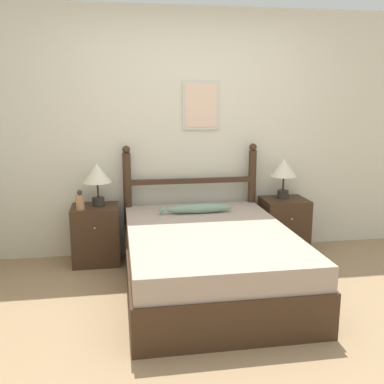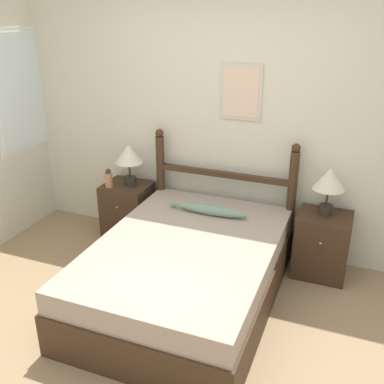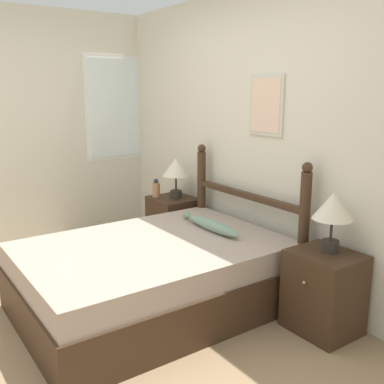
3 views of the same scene
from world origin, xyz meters
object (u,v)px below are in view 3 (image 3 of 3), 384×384
table_lamp_left (176,169)px  bottle (156,189)px  nightstand_right (324,292)px  table_lamp_right (333,209)px  nightstand_left (173,224)px  fish_pillow (211,225)px  bed (153,276)px

table_lamp_left → bottle: 0.31m
nightstand_right → table_lamp_right: (-0.01, 0.04, 0.60)m
nightstand_left → fish_pillow: (0.99, -0.25, 0.29)m
table_lamp_left → table_lamp_right: same height
bed → table_lamp_right: (0.99, 0.87, 0.63)m
nightstand_right → table_lamp_right: table_lamp_right is taller
nightstand_right → table_lamp_left: table_lamp_left is taller
fish_pillow → nightstand_right: bearing=14.1°
table_lamp_right → bottle: bearing=-175.5°
nightstand_left → bottle: bottle is taller
bed → table_lamp_right: table_lamp_right is taller
bed → nightstand_right: size_ratio=3.40×
nightstand_right → fish_pillow: size_ratio=0.82×
table_lamp_right → bottle: (-2.11, -0.17, -0.22)m
table_lamp_left → fish_pillow: table_lamp_left is taller
nightstand_left → table_lamp_right: bearing=1.3°
table_lamp_right → fish_pillow: size_ratio=0.59×
bed → nightstand_right: bearing=39.6°
bottle → fish_pillow: size_ratio=0.27×
nightstand_left → nightstand_right: bearing=0.0°
table_lamp_left → bottle: bearing=-139.4°
nightstand_left → nightstand_right: 1.99m
nightstand_right → table_lamp_right: bearing=101.4°
bed → fish_pillow: (-0.00, 0.57, 0.32)m
table_lamp_left → table_lamp_right: 1.94m
bottle → fish_pillow: 1.13m
bed → table_lamp_left: (-0.96, 0.84, 0.63)m
nightstand_left → table_lamp_left: table_lamp_left is taller
table_lamp_left → bottle: (-0.17, -0.14, -0.22)m
fish_pillow → nightstand_left: bearing=165.9°
nightstand_left → table_lamp_right: size_ratio=1.38×
bed → nightstand_left: bearing=140.4°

